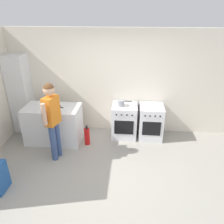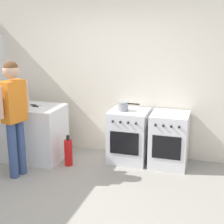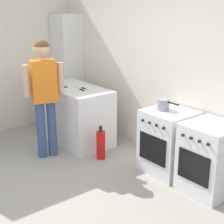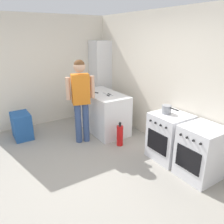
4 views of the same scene
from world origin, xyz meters
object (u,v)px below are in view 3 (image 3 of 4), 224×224
at_px(person, 44,89).
at_px(fire_extinguisher, 101,145).
at_px(oven_right, 210,158).
at_px(oven_left, 169,141).
at_px(knife_paring, 85,89).
at_px(knife_carving, 79,89).
at_px(larder_cabinet, 68,69).
at_px(pot, 163,105).
at_px(knife_utility, 62,86).

xyz_separation_m(person, fire_extinguisher, (0.57, 0.56, -0.81)).
bearing_deg(oven_right, fire_extinguisher, -162.59).
height_order(oven_right, person, person).
relative_size(oven_left, knife_paring, 4.04).
bearing_deg(oven_right, person, -153.55).
bearing_deg(knife_paring, oven_right, 8.13).
bearing_deg(knife_carving, person, -79.58).
bearing_deg(oven_left, larder_cabinet, 177.80).
relative_size(oven_right, person, 0.50).
bearing_deg(fire_extinguisher, pot, 29.37).
xyz_separation_m(knife_paring, person, (0.07, -0.73, 0.13)).
relative_size(knife_carving, person, 0.19).
bearing_deg(larder_cabinet, oven_right, -1.77).
xyz_separation_m(oven_left, pot, (-0.09, -0.04, 0.50)).
xyz_separation_m(pot, knife_utility, (-1.77, -0.47, -0.02)).
height_order(knife_paring, person, person).
distance_m(person, larder_cabinet, 1.67).
bearing_deg(knife_paring, oven_left, 11.58).
distance_m(knife_paring, larder_cabinet, 1.22).
bearing_deg(oven_left, fire_extinguisher, -151.22).
relative_size(person, fire_extinguisher, 3.41).
xyz_separation_m(person, larder_cabinet, (-1.21, 1.14, -0.03)).
xyz_separation_m(pot, knife_carving, (-1.47, -0.34, -0.02)).
bearing_deg(person, knife_paring, 95.48).
xyz_separation_m(oven_left, knife_carving, (-1.56, -0.38, 0.48)).
xyz_separation_m(oven_left, fire_extinguisher, (-0.87, -0.48, -0.21)).
xyz_separation_m(knife_utility, fire_extinguisher, (0.99, 0.03, -0.69)).
relative_size(knife_carving, larder_cabinet, 0.17).
distance_m(oven_right, fire_extinguisher, 1.61).
height_order(pot, fire_extinguisher, pot).
distance_m(oven_right, knife_paring, 2.23).
xyz_separation_m(oven_right, knife_paring, (-2.16, -0.31, 0.48)).
relative_size(oven_left, oven_right, 1.00).
distance_m(oven_right, person, 2.41).
height_order(knife_paring, knife_utility, same).
bearing_deg(person, knife_utility, 128.76).
bearing_deg(larder_cabinet, knife_carving, -23.66).
xyz_separation_m(knife_carving, fire_extinguisher, (0.69, -0.10, -0.69)).
xyz_separation_m(oven_right, person, (-2.09, -1.04, 0.60)).
xyz_separation_m(pot, fire_extinguisher, (-0.78, -0.44, -0.71)).
bearing_deg(knife_carving, knife_paring, 52.82).
bearing_deg(fire_extinguisher, oven_right, 17.41).
relative_size(oven_right, larder_cabinet, 0.42).
relative_size(pot, knife_utility, 1.40).
xyz_separation_m(knife_utility, larder_cabinet, (-0.79, 0.61, 0.10)).
xyz_separation_m(knife_carving, larder_cabinet, (-1.09, 0.48, 0.10)).
distance_m(pot, knife_carving, 1.51).
height_order(oven_left, pot, pot).
bearing_deg(oven_left, person, -144.08).
xyz_separation_m(pot, larder_cabinet, (-2.56, 0.14, 0.08)).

